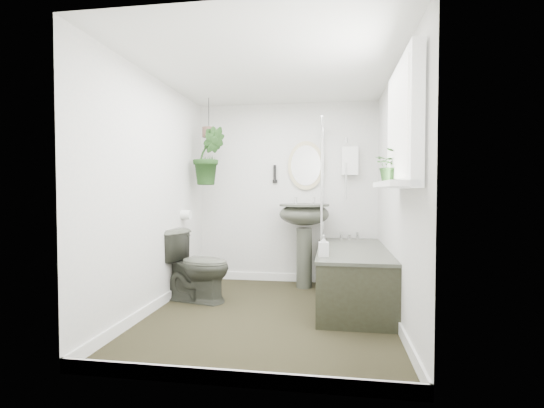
# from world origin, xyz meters

# --- Properties ---
(floor) EXTENTS (2.30, 2.80, 0.02)m
(floor) POSITION_xyz_m (0.00, 0.00, -0.01)
(floor) COLOR black
(floor) RESTS_ON ground
(ceiling) EXTENTS (2.30, 2.80, 0.02)m
(ceiling) POSITION_xyz_m (0.00, 0.00, 2.31)
(ceiling) COLOR white
(ceiling) RESTS_ON ground
(wall_back) EXTENTS (2.30, 0.02, 2.30)m
(wall_back) POSITION_xyz_m (0.00, 1.41, 1.15)
(wall_back) COLOR silver
(wall_back) RESTS_ON ground
(wall_front) EXTENTS (2.30, 0.02, 2.30)m
(wall_front) POSITION_xyz_m (0.00, -1.41, 1.15)
(wall_front) COLOR silver
(wall_front) RESTS_ON ground
(wall_left) EXTENTS (0.02, 2.80, 2.30)m
(wall_left) POSITION_xyz_m (-1.16, 0.00, 1.15)
(wall_left) COLOR silver
(wall_left) RESTS_ON ground
(wall_right) EXTENTS (0.02, 2.80, 2.30)m
(wall_right) POSITION_xyz_m (1.16, 0.00, 1.15)
(wall_right) COLOR silver
(wall_right) RESTS_ON ground
(skirting) EXTENTS (2.30, 2.80, 0.10)m
(skirting) POSITION_xyz_m (0.00, 0.00, 0.05)
(skirting) COLOR white
(skirting) RESTS_ON floor
(bathtub) EXTENTS (0.72, 1.72, 0.58)m
(bathtub) POSITION_xyz_m (0.80, 0.50, 0.29)
(bathtub) COLOR #3C3F34
(bathtub) RESTS_ON floor
(bath_screen) EXTENTS (0.04, 0.72, 1.40)m
(bath_screen) POSITION_xyz_m (0.47, 0.99, 1.28)
(bath_screen) COLOR silver
(bath_screen) RESTS_ON bathtub
(shower_box) EXTENTS (0.20, 0.10, 0.35)m
(shower_box) POSITION_xyz_m (0.80, 1.34, 1.55)
(shower_box) COLOR white
(shower_box) RESTS_ON wall_back
(oval_mirror) EXTENTS (0.46, 0.03, 0.62)m
(oval_mirror) POSITION_xyz_m (0.25, 1.37, 1.50)
(oval_mirror) COLOR #C6B889
(oval_mirror) RESTS_ON wall_back
(wall_sconce) EXTENTS (0.04, 0.04, 0.22)m
(wall_sconce) POSITION_xyz_m (-0.15, 1.36, 1.40)
(wall_sconce) COLOR black
(wall_sconce) RESTS_ON wall_back
(toilet_roll_holder) EXTENTS (0.11, 0.11, 0.11)m
(toilet_roll_holder) POSITION_xyz_m (-1.10, 0.70, 0.90)
(toilet_roll_holder) COLOR white
(toilet_roll_holder) RESTS_ON wall_left
(window_recess) EXTENTS (0.08, 1.00, 0.90)m
(window_recess) POSITION_xyz_m (1.09, -0.70, 1.65)
(window_recess) COLOR white
(window_recess) RESTS_ON wall_right
(window_sill) EXTENTS (0.18, 1.00, 0.04)m
(window_sill) POSITION_xyz_m (1.02, -0.70, 1.23)
(window_sill) COLOR white
(window_sill) RESTS_ON wall_right
(window_blinds) EXTENTS (0.01, 0.86, 0.76)m
(window_blinds) POSITION_xyz_m (1.04, -0.70, 1.65)
(window_blinds) COLOR white
(window_blinds) RESTS_ON wall_right
(toilet) EXTENTS (0.82, 0.58, 0.76)m
(toilet) POSITION_xyz_m (-0.85, 0.35, 0.38)
(toilet) COLOR #3C3F34
(toilet) RESTS_ON floor
(pedestal_sink) EXTENTS (0.68, 0.61, 1.03)m
(pedestal_sink) POSITION_xyz_m (0.25, 1.10, 0.51)
(pedestal_sink) COLOR #3C3F34
(pedestal_sink) RESTS_ON floor
(sill_plant) EXTENTS (0.25, 0.23, 0.25)m
(sill_plant) POSITION_xyz_m (1.02, -0.57, 1.37)
(sill_plant) COLOR black
(sill_plant) RESTS_ON window_sill
(hanging_plant) EXTENTS (0.47, 0.43, 0.70)m
(hanging_plant) POSITION_xyz_m (-0.90, 0.95, 1.60)
(hanging_plant) COLOR black
(hanging_plant) RESTS_ON ceiling
(soap_bottle) EXTENTS (0.10, 0.10, 0.20)m
(soap_bottle) POSITION_xyz_m (0.51, -0.06, 0.68)
(soap_bottle) COLOR black
(soap_bottle) RESTS_ON bathtub
(hanging_pot) EXTENTS (0.16, 0.16, 0.12)m
(hanging_pot) POSITION_xyz_m (-0.90, 0.95, 1.89)
(hanging_pot) COLOR brown
(hanging_pot) RESTS_ON ceiling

